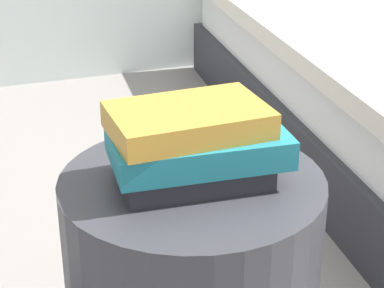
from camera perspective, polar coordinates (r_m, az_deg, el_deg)
book_charcoal at (r=1.19m, az=0.04°, el=-2.13°), size 0.26×0.18×0.04m
book_teal at (r=1.17m, az=0.53°, el=-0.16°), size 0.31×0.19×0.05m
book_ochre at (r=1.15m, az=-0.32°, el=2.04°), size 0.27×0.18×0.05m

